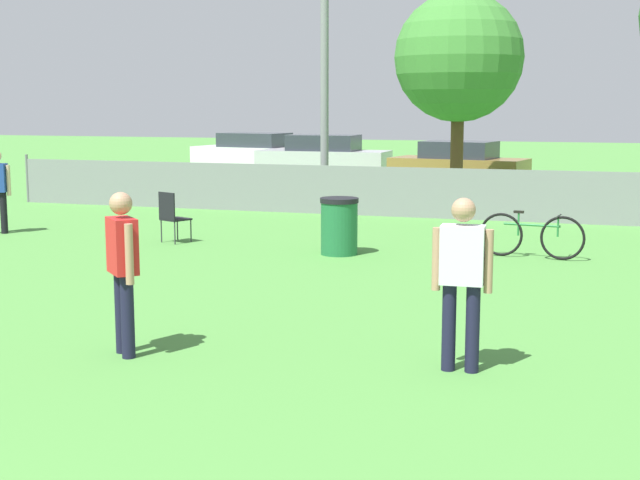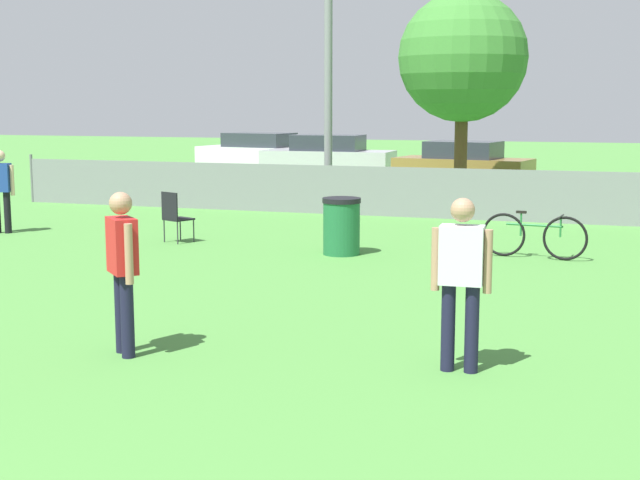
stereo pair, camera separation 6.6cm
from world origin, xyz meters
TOP-DOWN VIEW (x-y plane):
  - fence_backline at (0.00, 18.00)m, footprint 19.54×0.07m
  - light_pole at (-2.44, 19.91)m, footprint 0.90×0.36m
  - tree_near_pole at (0.63, 21.17)m, footprint 3.18×3.18m
  - player_receiver_white at (3.08, 6.93)m, footprint 0.56×0.24m
  - player_defender_red at (-0.16, 6.43)m, footprint 0.44×0.43m
  - spectator_in_blue at (-6.83, 13.11)m, footprint 0.52×0.31m
  - folding_chair_sideline at (-3.10, 13.09)m, footprint 0.55×0.55m
  - bicycle_sideline at (3.16, 13.45)m, footprint 1.69×0.44m
  - trash_bin at (0.10, 12.83)m, footprint 0.64×0.64m
  - parked_car_white at (-8.33, 29.73)m, footprint 4.82×2.52m
  - parked_car_silver at (-4.98, 27.71)m, footprint 4.42×1.74m
  - parked_car_tan at (-0.02, 25.47)m, footprint 4.19×2.33m

SIDE VIEW (x-z plane):
  - bicycle_sideline at x=3.16m, z-range -0.01..0.75m
  - trash_bin at x=0.10m, z-range 0.00..0.94m
  - folding_chair_sideline at x=-3.10m, z-range 0.05..0.97m
  - fence_backline at x=0.00m, z-range -0.05..1.16m
  - parked_car_tan at x=-0.02m, z-range -0.01..1.36m
  - parked_car_white at x=-8.33m, z-range -0.01..1.41m
  - parked_car_silver at x=-4.98m, z-range -0.02..1.43m
  - spectator_in_blue at x=-6.83m, z-range 0.12..1.72m
  - player_receiver_white at x=3.08m, z-range 0.13..1.75m
  - player_defender_red at x=-0.16m, z-range 0.13..1.75m
  - tree_near_pole at x=0.63m, z-range 0.99..6.19m
  - light_pole at x=-2.44m, z-range 0.74..8.19m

